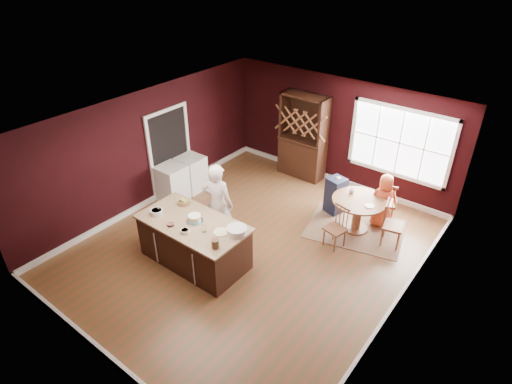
# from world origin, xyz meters

# --- Properties ---
(room_shell) EXTENTS (7.00, 7.00, 7.00)m
(room_shell) POSITION_xyz_m (0.00, 0.00, 1.35)
(room_shell) COLOR brown
(room_shell) RESTS_ON ground
(window) EXTENTS (2.36, 0.10, 1.66)m
(window) POSITION_xyz_m (1.50, 3.47, 1.50)
(window) COLOR white
(window) RESTS_ON room_shell
(doorway) EXTENTS (0.08, 1.26, 2.13)m
(doorway) POSITION_xyz_m (-2.97, 0.60, 1.02)
(doorway) COLOR white
(doorway) RESTS_ON room_shell
(kitchen_island) EXTENTS (2.12, 1.11, 0.92)m
(kitchen_island) POSITION_xyz_m (-0.61, -1.02, 0.44)
(kitchen_island) COLOR black
(kitchen_island) RESTS_ON ground
(dining_table) EXTENTS (1.13, 1.13, 0.75)m
(dining_table) POSITION_xyz_m (1.40, 1.86, 0.53)
(dining_table) COLOR brown
(dining_table) RESTS_ON ground
(baker) EXTENTS (0.75, 0.60, 1.78)m
(baker) POSITION_xyz_m (-0.68, -0.25, 0.89)
(baker) COLOR beige
(baker) RESTS_ON ground
(layer_cake) EXTENTS (0.33, 0.33, 0.13)m
(layer_cake) POSITION_xyz_m (-0.60, -0.97, 0.99)
(layer_cake) COLOR white
(layer_cake) RESTS_ON kitchen_island
(bowl_blue) EXTENTS (0.24, 0.24, 0.09)m
(bowl_blue) POSITION_xyz_m (-1.35, -1.24, 0.97)
(bowl_blue) COLOR silver
(bowl_blue) RESTS_ON kitchen_island
(bowl_yellow) EXTENTS (0.24, 0.24, 0.09)m
(bowl_yellow) POSITION_xyz_m (-1.19, -0.68, 0.96)
(bowl_yellow) COLOR olive
(bowl_yellow) RESTS_ON kitchen_island
(bowl_pink) EXTENTS (0.13, 0.13, 0.05)m
(bowl_pink) POSITION_xyz_m (-0.85, -1.35, 0.94)
(bowl_pink) COLOR silver
(bowl_pink) RESTS_ON kitchen_island
(bowl_olive) EXTENTS (0.16, 0.16, 0.06)m
(bowl_olive) POSITION_xyz_m (-0.49, -1.33, 0.95)
(bowl_olive) COLOR beige
(bowl_olive) RESTS_ON kitchen_island
(drinking_glass) EXTENTS (0.08, 0.08, 0.16)m
(drinking_glass) POSITION_xyz_m (-0.23, -1.11, 1.00)
(drinking_glass) COLOR white
(drinking_glass) RESTS_ON kitchen_island
(dinner_plate) EXTENTS (0.28, 0.28, 0.02)m
(dinner_plate) POSITION_xyz_m (0.02, -0.94, 0.93)
(dinner_plate) COLOR beige
(dinner_plate) RESTS_ON kitchen_island
(white_tub) EXTENTS (0.37, 0.37, 0.13)m
(white_tub) POSITION_xyz_m (0.27, -0.78, 0.98)
(white_tub) COLOR silver
(white_tub) RESTS_ON kitchen_island
(stoneware_crock) EXTENTS (0.14, 0.14, 0.16)m
(stoneware_crock) POSITION_xyz_m (0.24, -1.31, 1.00)
(stoneware_crock) COLOR brown
(stoneware_crock) RESTS_ON kitchen_island
(toy_figurine) EXTENTS (0.05, 0.05, 0.08)m
(toy_figurine) POSITION_xyz_m (0.12, -1.24, 0.96)
(toy_figurine) COLOR gold
(toy_figurine) RESTS_ON kitchen_island
(rug) EXTENTS (2.31, 1.98, 0.01)m
(rug) POSITION_xyz_m (1.40, 1.86, 0.01)
(rug) COLOR brown
(rug) RESTS_ON ground
(chair_east) EXTENTS (0.49, 0.50, 1.00)m
(chair_east) POSITION_xyz_m (2.19, 1.82, 0.50)
(chair_east) COLOR brown
(chair_east) RESTS_ON ground
(chair_south) EXTENTS (0.46, 0.45, 0.92)m
(chair_south) POSITION_xyz_m (1.30, 1.05, 0.46)
(chair_south) COLOR brown
(chair_south) RESTS_ON ground
(chair_north) EXTENTS (0.50, 0.49, 0.99)m
(chair_north) POSITION_xyz_m (1.73, 2.59, 0.49)
(chair_north) COLOR brown
(chair_north) RESTS_ON ground
(seated_woman) EXTENTS (0.71, 0.62, 1.23)m
(seated_woman) POSITION_xyz_m (1.74, 2.35, 0.61)
(seated_woman) COLOR #D9572F
(seated_woman) RESTS_ON ground
(high_chair) EXTENTS (0.45, 0.45, 0.91)m
(high_chair) POSITION_xyz_m (0.69, 2.18, 0.45)
(high_chair) COLOR black
(high_chair) RESTS_ON ground
(toddler) EXTENTS (0.18, 0.14, 0.26)m
(toddler) POSITION_xyz_m (0.65, 2.21, 0.81)
(toddler) COLOR #8CA5BF
(toddler) RESTS_ON high_chair
(table_plate) EXTENTS (0.19, 0.19, 0.01)m
(table_plate) POSITION_xyz_m (1.67, 1.76, 0.76)
(table_plate) COLOR beige
(table_plate) RESTS_ON dining_table
(table_cup) EXTENTS (0.13, 0.13, 0.09)m
(table_cup) POSITION_xyz_m (1.14, 2.01, 0.80)
(table_cup) COLOR silver
(table_cup) RESTS_ON dining_table
(hutch) EXTENTS (1.20, 0.50, 2.19)m
(hutch) POSITION_xyz_m (-0.88, 3.22, 1.10)
(hutch) COLOR black
(hutch) RESTS_ON ground
(washer) EXTENTS (0.61, 0.59, 0.89)m
(washer) POSITION_xyz_m (-2.64, 0.28, 0.44)
(washer) COLOR white
(washer) RESTS_ON ground
(dryer) EXTENTS (0.60, 0.58, 0.88)m
(dryer) POSITION_xyz_m (-2.64, 0.92, 0.44)
(dryer) COLOR white
(dryer) RESTS_ON ground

